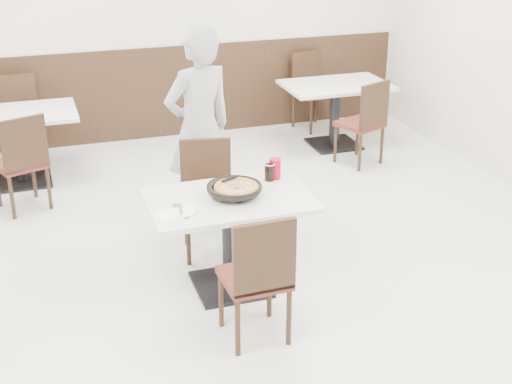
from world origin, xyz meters
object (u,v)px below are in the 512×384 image
object	(u,v)px
bg_table_left	(20,148)
bg_chair_left_near	(20,161)
pizza_pan	(234,191)
bg_chair_right_far	(314,92)
diner_person	(199,129)
side_plate	(183,212)
chair_near	(254,275)
pizza	(236,190)
bg_table_right	(335,115)
bg_chair_left_far	(20,121)
chair_far	(208,201)
bg_chair_right_near	(360,122)
main_table	(230,243)
cola_glass	(269,173)
red_cup	(275,169)

from	to	relation	value
bg_table_left	bg_chair_left_near	xyz separation A→B (m)	(-0.01, -0.68, 0.10)
bg_chair_left_near	pizza_pan	bearing A→B (deg)	-73.57
bg_chair_left_near	bg_chair_right_far	distance (m)	3.82
diner_person	bg_chair_left_near	bearing A→B (deg)	-47.60
side_plate	diner_person	bearing A→B (deg)	70.96
pizza_pan	bg_chair_left_near	xyz separation A→B (m)	(-1.51, 2.01, -0.32)
chair_near	diner_person	world-z (taller)	diner_person
pizza	bg_table_right	bearing A→B (deg)	53.41
bg_chair_left_near	bg_chair_left_far	distance (m)	1.28
pizza	side_plate	bearing A→B (deg)	-161.62
chair_far	bg_chair_right_near	size ratio (longest dim) A/B	1.00
main_table	side_plate	size ratio (longest dim) A/B	6.39
chair_far	pizza	size ratio (longest dim) A/B	3.02
main_table	chair_far	size ratio (longest dim) A/B	1.26
cola_glass	red_cup	world-z (taller)	red_cup
main_table	side_plate	bearing A→B (deg)	-158.73
chair_near	bg_chair_right_far	bearing A→B (deg)	60.66
diner_person	bg_table_left	distance (m)	2.24
bg_chair_left_near	chair_near	bearing A→B (deg)	-82.37
chair_near	pizza	size ratio (longest dim) A/B	3.02
red_cup	diner_person	world-z (taller)	diner_person
bg_table_right	pizza	bearing A→B (deg)	-126.59
pizza_pan	bg_chair_left_far	xyz separation A→B (m)	(-1.47, 3.29, -0.32)
chair_far	main_table	bearing A→B (deg)	101.92
diner_person	bg_chair_right_near	size ratio (longest dim) A/B	1.91
pizza_pan	side_plate	world-z (taller)	pizza_pan
side_plate	main_table	bearing A→B (deg)	21.27
bg_table_right	bg_chair_left_far	bearing A→B (deg)	170.71
chair_near	bg_chair_right_far	distance (m)	4.60
main_table	pizza	distance (m)	0.44
cola_glass	bg_table_right	bearing A→B (deg)	55.96
bg_chair_right_far	pizza_pan	bearing A→B (deg)	42.60
pizza_pan	diner_person	distance (m)	1.15
chair_near	chair_far	world-z (taller)	same
pizza	side_plate	xyz separation A→B (m)	(-0.44, -0.14, -0.05)
red_cup	bg_chair_left_near	size ratio (longest dim) A/B	0.17
bg_table_left	bg_table_right	distance (m)	3.54
chair_far	pizza_pan	distance (m)	0.65
chair_near	diner_person	xyz separation A→B (m)	(0.10, 1.83, 0.43)
side_plate	bg_chair_left_far	distance (m)	3.62
pizza_pan	bg_chair_right_near	size ratio (longest dim) A/B	0.39
cola_glass	bg_chair_right_far	bearing A→B (deg)	61.84
chair_near	side_plate	world-z (taller)	chair_near
pizza_pan	bg_chair_right_far	bearing A→B (deg)	58.86
side_plate	cola_glass	world-z (taller)	cola_glass
cola_glass	diner_person	distance (m)	0.99
diner_person	bg_chair_right_near	distance (m)	2.29
cola_glass	pizza	bearing A→B (deg)	-145.89
red_cup	bg_chair_left_near	bearing A→B (deg)	137.13
chair_near	bg_table_right	xyz separation A→B (m)	(2.11, 3.40, -0.10)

